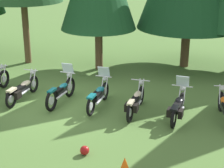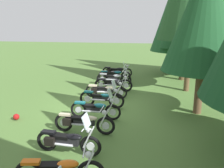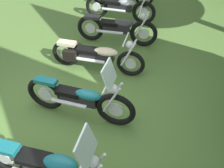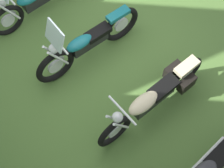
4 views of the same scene
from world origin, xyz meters
TOP-DOWN VIEW (x-y plane):
  - ground_plane at (0.00, 0.00)m, footprint 80.00×80.00m
  - motorcycle_4 at (-1.52, -0.10)m, footprint 0.61×2.33m
  - motorcycle_5 at (0.02, 0.07)m, footprint 0.61×2.24m
  - motorcycle_6 at (1.46, 0.12)m, footprint 0.62×2.21m
  - motorcycle_7 at (2.87, -0.03)m, footprint 0.69×2.31m
  - motorcycle_8 at (4.34, -0.08)m, footprint 0.72×2.14m
  - traffic_cone at (3.48, -3.76)m, footprint 0.32×0.32m
  - dropped_helmet at (2.16, -3.18)m, footprint 0.26×0.26m

SIDE VIEW (x-z plane):
  - ground_plane at x=0.00m, z-range 0.00..0.00m
  - dropped_helmet at x=2.16m, z-range 0.00..0.26m
  - traffic_cone at x=3.48m, z-range 0.00..0.48m
  - motorcycle_4 at x=-1.52m, z-range -0.06..0.93m
  - motorcycle_7 at x=2.87m, z-range -0.06..0.94m
  - motorcycle_8 at x=4.34m, z-range -0.22..1.13m
  - motorcycle_6 at x=1.46m, z-range -0.21..1.15m
  - motorcycle_5 at x=0.02m, z-range -0.22..1.17m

